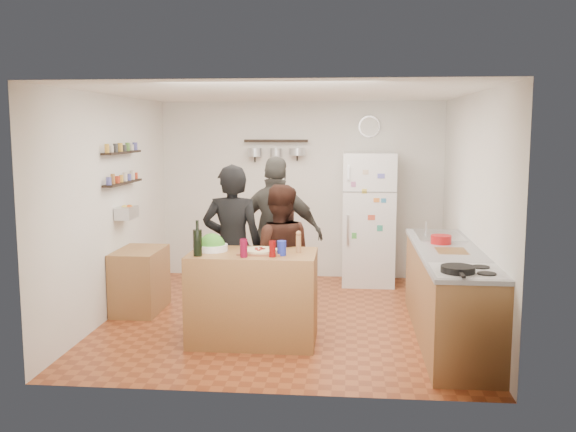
# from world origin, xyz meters

# --- Properties ---
(room_shell) EXTENTS (4.20, 4.20, 4.20)m
(room_shell) POSITION_xyz_m (0.00, 0.39, 1.25)
(room_shell) COLOR brown
(room_shell) RESTS_ON ground
(prep_island) EXTENTS (1.25, 0.72, 0.91)m
(prep_island) POSITION_xyz_m (-0.26, -0.83, 0.46)
(prep_island) COLOR olive
(prep_island) RESTS_ON floor
(pizza_board) EXTENTS (0.42, 0.34, 0.02)m
(pizza_board) POSITION_xyz_m (-0.18, -0.85, 0.92)
(pizza_board) COLOR brown
(pizza_board) RESTS_ON prep_island
(pizza) EXTENTS (0.34, 0.34, 0.02)m
(pizza) POSITION_xyz_m (-0.18, -0.85, 0.94)
(pizza) COLOR #CDBD87
(pizza) RESTS_ON pizza_board
(salad_bowl) EXTENTS (0.32, 0.32, 0.06)m
(salad_bowl) POSITION_xyz_m (-0.68, -0.78, 0.94)
(salad_bowl) COLOR white
(salad_bowl) RESTS_ON prep_island
(wine_bottle) EXTENTS (0.08, 0.08, 0.26)m
(wine_bottle) POSITION_xyz_m (-0.76, -1.05, 1.04)
(wine_bottle) COLOR black
(wine_bottle) RESTS_ON prep_island
(wine_glass_near) EXTENTS (0.07, 0.07, 0.18)m
(wine_glass_near) POSITION_xyz_m (-0.31, -1.07, 1.00)
(wine_glass_near) COLOR #5F081F
(wine_glass_near) RESTS_ON prep_island
(wine_glass_far) EXTENTS (0.06, 0.06, 0.16)m
(wine_glass_far) POSITION_xyz_m (-0.04, -1.03, 0.99)
(wine_glass_far) COLOR #610808
(wine_glass_far) RESTS_ON prep_island
(pepper_mill) EXTENTS (0.05, 0.05, 0.17)m
(pepper_mill) POSITION_xyz_m (0.19, -0.78, 0.99)
(pepper_mill) COLOR #996940
(pepper_mill) RESTS_ON prep_island
(salt_canister) EXTENTS (0.09, 0.09, 0.14)m
(salt_canister) POSITION_xyz_m (0.04, -0.95, 0.98)
(salt_canister) COLOR navy
(salt_canister) RESTS_ON prep_island
(person_left) EXTENTS (0.65, 0.43, 1.75)m
(person_left) POSITION_xyz_m (-0.55, -0.36, 0.88)
(person_left) COLOR black
(person_left) RESTS_ON floor
(person_center) EXTENTS (0.77, 0.62, 1.54)m
(person_center) POSITION_xyz_m (-0.06, -0.32, 0.77)
(person_center) COLOR black
(person_center) RESTS_ON floor
(person_back) EXTENTS (1.10, 0.55, 1.81)m
(person_back) POSITION_xyz_m (-0.14, 0.28, 0.90)
(person_back) COLOR #312F2C
(person_back) RESTS_ON floor
(counter_run) EXTENTS (0.63, 2.63, 0.90)m
(counter_run) POSITION_xyz_m (1.70, -0.55, 0.45)
(counter_run) COLOR #9E7042
(counter_run) RESTS_ON floor
(stove_top) EXTENTS (0.60, 0.62, 0.02)m
(stove_top) POSITION_xyz_m (1.70, -1.50, 0.91)
(stove_top) COLOR white
(stove_top) RESTS_ON counter_run
(skillet) EXTENTS (0.29, 0.29, 0.06)m
(skillet) POSITION_xyz_m (1.60, -1.59, 0.95)
(skillet) COLOR black
(skillet) RESTS_ON stove_top
(sink) EXTENTS (0.50, 0.80, 0.03)m
(sink) POSITION_xyz_m (1.70, 0.30, 0.92)
(sink) COLOR silver
(sink) RESTS_ON counter_run
(cutting_board) EXTENTS (0.30, 0.40, 0.02)m
(cutting_board) POSITION_xyz_m (1.70, -0.61, 0.91)
(cutting_board) COLOR brown
(cutting_board) RESTS_ON counter_run
(red_bowl) EXTENTS (0.21, 0.21, 0.09)m
(red_bowl) POSITION_xyz_m (1.65, -0.22, 0.96)
(red_bowl) COLOR #AE1316
(red_bowl) RESTS_ON counter_run
(fridge) EXTENTS (0.70, 0.68, 1.80)m
(fridge) POSITION_xyz_m (0.95, 1.75, 0.90)
(fridge) COLOR white
(fridge) RESTS_ON floor
(wall_clock) EXTENTS (0.30, 0.03, 0.30)m
(wall_clock) POSITION_xyz_m (0.95, 2.08, 2.15)
(wall_clock) COLOR silver
(wall_clock) RESTS_ON back_wall
(spice_shelf_lower) EXTENTS (0.12, 1.00, 0.02)m
(spice_shelf_lower) POSITION_xyz_m (-1.93, 0.20, 1.50)
(spice_shelf_lower) COLOR black
(spice_shelf_lower) RESTS_ON left_wall
(spice_shelf_upper) EXTENTS (0.12, 1.00, 0.02)m
(spice_shelf_upper) POSITION_xyz_m (-1.93, 0.20, 1.85)
(spice_shelf_upper) COLOR black
(spice_shelf_upper) RESTS_ON left_wall
(produce_basket) EXTENTS (0.18, 0.35, 0.14)m
(produce_basket) POSITION_xyz_m (-1.90, 0.20, 1.15)
(produce_basket) COLOR silver
(produce_basket) RESTS_ON left_wall
(side_table) EXTENTS (0.50, 0.80, 0.73)m
(side_table) POSITION_xyz_m (-1.74, 0.13, 0.36)
(side_table) COLOR olive
(side_table) RESTS_ON floor
(pot_rack) EXTENTS (0.90, 0.04, 0.04)m
(pot_rack) POSITION_xyz_m (-0.35, 2.00, 1.95)
(pot_rack) COLOR black
(pot_rack) RESTS_ON back_wall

